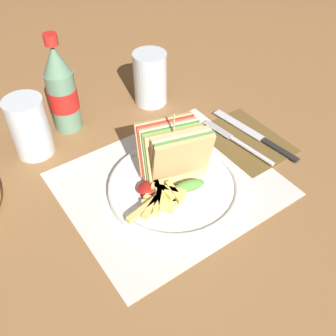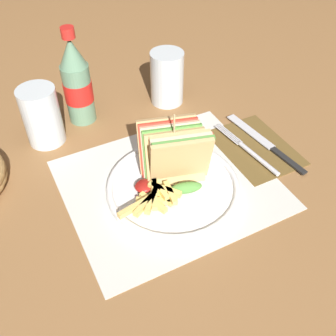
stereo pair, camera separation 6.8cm
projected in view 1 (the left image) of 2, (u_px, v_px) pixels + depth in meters
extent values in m
plane|color=olive|center=(175.00, 184.00, 0.71)|extent=(4.00, 4.00, 0.00)
cube|color=silver|center=(169.00, 184.00, 0.71)|extent=(0.37, 0.32, 0.00)
cylinder|color=white|center=(174.00, 188.00, 0.70)|extent=(0.24, 0.24, 0.01)
torus|color=white|center=(175.00, 185.00, 0.69)|extent=(0.24, 0.24, 0.01)
cube|color=tan|center=(184.00, 159.00, 0.65)|extent=(0.11, 0.06, 0.10)
cube|color=#518E3D|center=(182.00, 157.00, 0.66)|extent=(0.11, 0.06, 0.10)
cube|color=beige|center=(180.00, 155.00, 0.67)|extent=(0.11, 0.06, 0.10)
cube|color=red|center=(179.00, 153.00, 0.67)|extent=(0.11, 0.06, 0.10)
cube|color=tan|center=(177.00, 152.00, 0.68)|extent=(0.11, 0.06, 0.10)
ellipsoid|color=#518E3D|center=(188.00, 186.00, 0.67)|extent=(0.06, 0.03, 0.02)
cube|color=tan|center=(174.00, 158.00, 0.67)|extent=(0.11, 0.06, 0.10)
cube|color=#518E3D|center=(172.00, 154.00, 0.67)|extent=(0.11, 0.06, 0.10)
cube|color=beige|center=(171.00, 151.00, 0.67)|extent=(0.11, 0.06, 0.10)
cube|color=red|center=(169.00, 147.00, 0.68)|extent=(0.11, 0.06, 0.10)
cube|color=tan|center=(168.00, 144.00, 0.68)|extent=(0.11, 0.06, 0.10)
ellipsoid|color=#518E3D|center=(173.00, 172.00, 0.69)|extent=(0.06, 0.03, 0.02)
cylinder|color=tan|center=(176.00, 146.00, 0.66)|extent=(0.00, 0.00, 0.13)
cube|color=#E5C166|center=(160.00, 194.00, 0.66)|extent=(0.04, 0.07, 0.01)
cube|color=#E5C166|center=(162.00, 202.00, 0.65)|extent=(0.06, 0.04, 0.01)
cube|color=#E5C166|center=(159.00, 204.00, 0.65)|extent=(0.03, 0.06, 0.01)
cube|color=#E5C166|center=(159.00, 195.00, 0.65)|extent=(0.04, 0.06, 0.01)
cube|color=#E5C166|center=(144.00, 209.00, 0.63)|extent=(0.07, 0.02, 0.01)
cube|color=#E5C166|center=(158.00, 200.00, 0.64)|extent=(0.05, 0.05, 0.01)
cube|color=#E5C166|center=(154.00, 203.00, 0.64)|extent=(0.07, 0.04, 0.01)
cube|color=#E5C166|center=(168.00, 190.00, 0.66)|extent=(0.04, 0.05, 0.01)
cube|color=#E5C166|center=(162.00, 188.00, 0.66)|extent=(0.01, 0.06, 0.01)
cube|color=#E5C166|center=(175.00, 192.00, 0.65)|extent=(0.02, 0.05, 0.01)
ellipsoid|color=maroon|center=(147.00, 187.00, 0.67)|extent=(0.04, 0.03, 0.01)
cube|color=brown|center=(246.00, 140.00, 0.80)|extent=(0.13, 0.18, 0.00)
cylinder|color=silver|center=(251.00, 150.00, 0.77)|extent=(0.02, 0.11, 0.01)
cylinder|color=silver|center=(216.00, 130.00, 0.81)|extent=(0.01, 0.07, 0.00)
cylinder|color=silver|center=(218.00, 130.00, 0.81)|extent=(0.01, 0.07, 0.00)
cylinder|color=silver|center=(219.00, 129.00, 0.82)|extent=(0.01, 0.07, 0.00)
cylinder|color=silver|center=(220.00, 128.00, 0.82)|extent=(0.01, 0.07, 0.00)
cube|color=black|center=(280.00, 150.00, 0.77)|extent=(0.02, 0.09, 0.00)
cube|color=silver|center=(238.00, 125.00, 0.83)|extent=(0.03, 0.13, 0.00)
cylinder|color=slate|center=(64.00, 101.00, 0.79)|extent=(0.06, 0.06, 0.13)
cylinder|color=red|center=(63.00, 98.00, 0.79)|extent=(0.06, 0.06, 0.04)
cone|color=slate|center=(55.00, 59.00, 0.73)|extent=(0.05, 0.05, 0.06)
cylinder|color=red|center=(51.00, 39.00, 0.70)|extent=(0.03, 0.03, 0.02)
cylinder|color=silver|center=(150.00, 78.00, 0.86)|extent=(0.07, 0.07, 0.12)
cylinder|color=black|center=(151.00, 88.00, 0.88)|extent=(0.06, 0.06, 0.07)
cylinder|color=silver|center=(29.00, 127.00, 0.74)|extent=(0.07, 0.07, 0.12)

